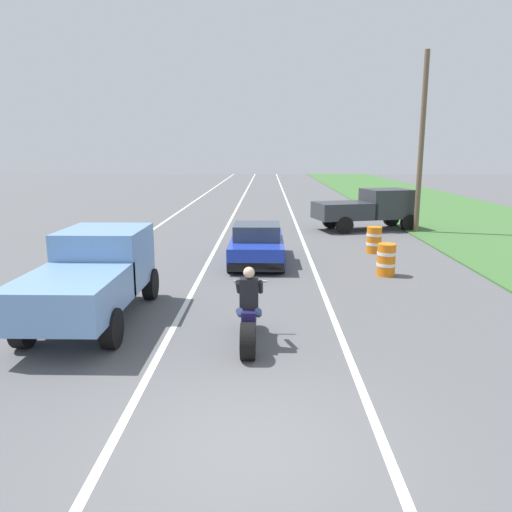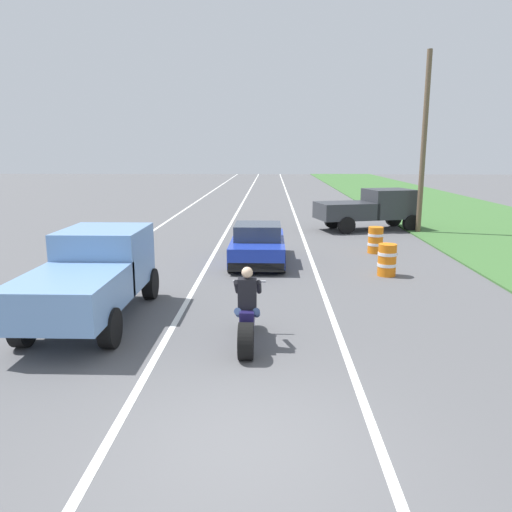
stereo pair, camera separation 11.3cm
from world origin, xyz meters
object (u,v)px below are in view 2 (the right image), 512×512
at_px(sports_car_blue, 258,244).
at_px(pickup_truck_right_shoulder_dark_grey, 371,207).
at_px(construction_barrel_mid, 375,240).
at_px(pickup_truck_left_lane_light_blue, 92,273).
at_px(motorcycle_with_rider, 247,318).
at_px(construction_barrel_nearest, 387,260).

height_order(sports_car_blue, pickup_truck_right_shoulder_dark_grey, pickup_truck_right_shoulder_dark_grey).
bearing_deg(sports_car_blue, construction_barrel_mid, 21.50).
bearing_deg(pickup_truck_left_lane_light_blue, pickup_truck_right_shoulder_dark_grey, 57.08).
height_order(motorcycle_with_rider, construction_barrel_nearest, motorcycle_with_rider).
height_order(sports_car_blue, construction_barrel_nearest, sports_car_blue).
xyz_separation_m(sports_car_blue, pickup_truck_right_shoulder_dark_grey, (5.33, 7.51, 0.48)).
xyz_separation_m(sports_car_blue, construction_barrel_nearest, (4.05, -1.82, -0.13)).
height_order(motorcycle_with_rider, pickup_truck_right_shoulder_dark_grey, pickup_truck_right_shoulder_dark_grey).
bearing_deg(construction_barrel_mid, pickup_truck_left_lane_light_blue, -135.09).
distance_m(pickup_truck_right_shoulder_dark_grey, construction_barrel_nearest, 9.44).
bearing_deg(pickup_truck_left_lane_light_blue, construction_barrel_nearest, 30.01).
xyz_separation_m(motorcycle_with_rider, construction_barrel_nearest, (4.05, 5.90, -0.09)).
bearing_deg(motorcycle_with_rider, sports_car_blue, 90.01).
distance_m(motorcycle_with_rider, construction_barrel_mid, 10.44).
height_order(motorcycle_with_rider, construction_barrel_mid, motorcycle_with_rider).
distance_m(sports_car_blue, construction_barrel_mid, 4.75).
relative_size(motorcycle_with_rider, sports_car_blue, 0.51).
relative_size(motorcycle_with_rider, pickup_truck_left_lane_light_blue, 0.46).
xyz_separation_m(pickup_truck_right_shoulder_dark_grey, construction_barrel_nearest, (-1.27, -9.33, -0.60)).
relative_size(construction_barrel_nearest, construction_barrel_mid, 1.00).
xyz_separation_m(motorcycle_with_rider, pickup_truck_left_lane_light_blue, (-3.57, 1.50, 0.51)).
bearing_deg(construction_barrel_nearest, construction_barrel_mid, 84.15).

